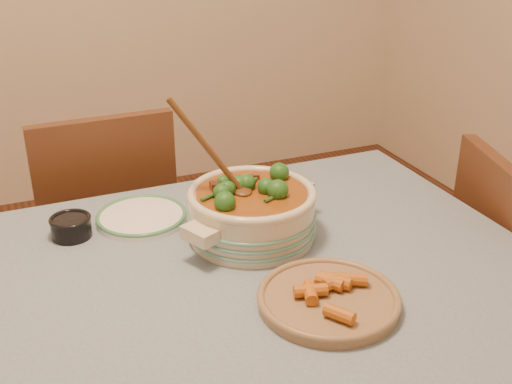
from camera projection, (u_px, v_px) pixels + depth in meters
The scene contains 6 objects.
dining_table at pixel (179, 329), 1.38m from camera, with size 1.68×1.08×0.76m.
stew_casserole at pixel (252, 208), 1.53m from camera, with size 0.40×0.40×0.37m.
white_plate at pixel (142, 217), 1.64m from camera, with size 0.26×0.26×0.02m.
condiment_bowl at pixel (71, 226), 1.55m from camera, with size 0.11×0.11×0.05m.
fried_plate at pixel (329, 297), 1.30m from camera, with size 0.34×0.34×0.05m.
chair_far at pixel (106, 223), 2.13m from camera, with size 0.43×0.43×0.92m.
Camera 1 is at (-0.28, -1.10, 1.52)m, focal length 45.00 mm.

